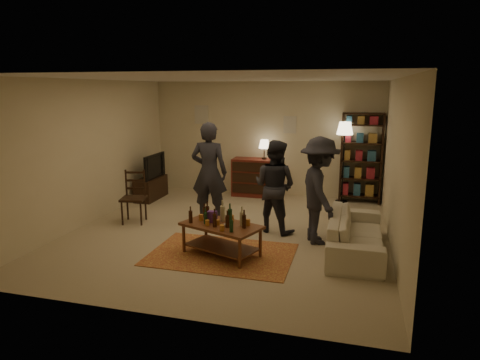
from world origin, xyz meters
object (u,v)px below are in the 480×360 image
at_px(dining_chair, 134,194).
at_px(person_left, 209,172).
at_px(dresser, 254,176).
at_px(person_by_sofa, 319,191).
at_px(tv_stand, 151,183).
at_px(person_right, 275,186).
at_px(floor_lamp, 345,134).
at_px(sofa, 356,233).
at_px(coffee_table, 221,228).
at_px(bookshelf, 361,157).

relative_size(dining_chair, person_left, 0.53).
distance_m(dresser, person_by_sofa, 3.36).
distance_m(tv_stand, person_by_sofa, 4.48).
bearing_deg(person_right, floor_lamp, -95.72).
xyz_separation_m(dining_chair, sofa, (4.14, -0.51, -0.23)).
bearing_deg(dresser, floor_lamp, -1.76).
height_order(dining_chair, floor_lamp, floor_lamp).
bearing_deg(floor_lamp, tv_stand, -168.86).
bearing_deg(dresser, person_right, -68.58).
xyz_separation_m(dining_chair, person_by_sofa, (3.52, -0.22, 0.35)).
distance_m(tv_stand, person_right, 3.59).
bearing_deg(person_left, person_right, 165.62).
xyz_separation_m(floor_lamp, person_right, (-1.10, -2.38, -0.72)).
bearing_deg(dining_chair, sofa, -20.51).
height_order(coffee_table, dining_chair, dining_chair).
bearing_deg(floor_lamp, person_by_sofa, -95.98).
relative_size(tv_stand, person_left, 0.55).
xyz_separation_m(dresser, person_right, (0.96, -2.45, 0.35)).
bearing_deg(bookshelf, tv_stand, -168.20).
height_order(coffee_table, tv_stand, tv_stand).
xyz_separation_m(sofa, person_right, (-1.43, 0.67, 0.53)).
xyz_separation_m(floor_lamp, person_by_sofa, (-0.29, -2.76, -0.66)).
height_order(bookshelf, person_left, bookshelf).
relative_size(coffee_table, floor_lamp, 0.75).
bearing_deg(tv_stand, person_right, -25.52).
distance_m(coffee_table, sofa, 2.12).
bearing_deg(dining_chair, person_right, -10.21).
distance_m(person_left, person_by_sofa, 2.24).
height_order(coffee_table, floor_lamp, floor_lamp).
bearing_deg(dresser, coffee_table, -84.20).
xyz_separation_m(coffee_table, floor_lamp, (1.68, 3.72, 1.12)).
xyz_separation_m(dresser, person_left, (-0.37, -2.17, 0.49)).
relative_size(coffee_table, bookshelf, 0.67).
height_order(dining_chair, person_right, person_right).
relative_size(tv_stand, floor_lamp, 0.58).
bearing_deg(person_by_sofa, coffee_table, 104.13).
bearing_deg(tv_stand, sofa, -25.34).
bearing_deg(floor_lamp, person_left, -139.08).
bearing_deg(coffee_table, bookshelf, 61.89).
bearing_deg(floor_lamp, sofa, -83.82).
bearing_deg(person_by_sofa, dresser, 11.69).
xyz_separation_m(floor_lamp, person_left, (-2.43, -2.11, -0.59)).
bearing_deg(person_by_sofa, dining_chair, 65.93).
bearing_deg(sofa, coffee_table, 108.33).
height_order(coffee_table, sofa, coffee_table).
xyz_separation_m(tv_stand, sofa, (4.64, -2.20, -0.08)).
bearing_deg(coffee_table, person_by_sofa, 34.59).
bearing_deg(sofa, floor_lamp, 6.18).
relative_size(floor_lamp, person_by_sofa, 1.03).
xyz_separation_m(coffee_table, person_right, (0.58, 1.33, 0.40)).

